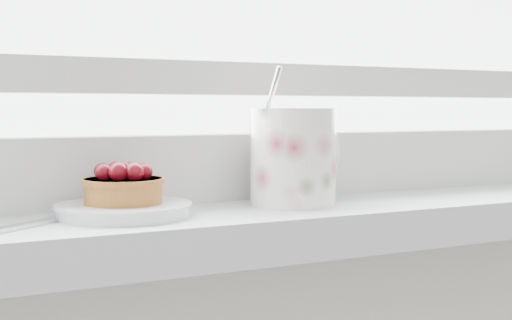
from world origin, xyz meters
TOP-DOWN VIEW (x-y plane):
  - saucer at (-0.09, 1.89)m, footprint 0.12×0.12m
  - raspberry_tart at (-0.09, 1.89)m, footprint 0.07×0.07m
  - floral_mug at (0.09, 1.89)m, footprint 0.13×0.11m
  - fork at (-0.16, 1.88)m, footprint 0.17×0.14m

SIDE VIEW (x-z plane):
  - fork at x=-0.16m, z-range 0.94..0.94m
  - saucer at x=-0.09m, z-range 0.94..0.95m
  - raspberry_tart at x=-0.09m, z-range 0.95..0.99m
  - floral_mug at x=0.09m, z-range 0.92..1.06m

